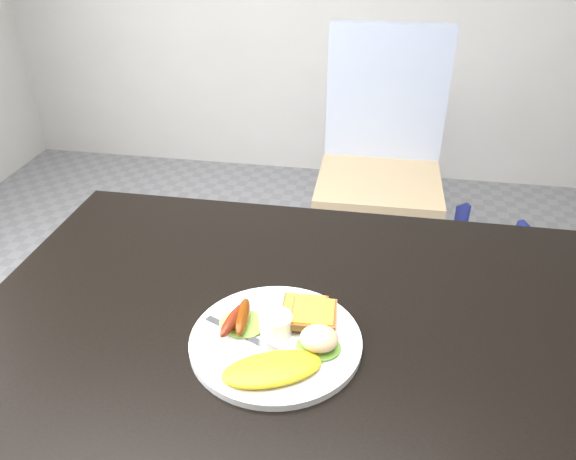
{
  "coord_description": "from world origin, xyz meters",
  "views": [
    {
      "loc": [
        0.1,
        -0.77,
        1.4
      ],
      "look_at": [
        -0.04,
        0.04,
        0.9
      ],
      "focal_mm": 35.0,
      "sensor_mm": 36.0,
      "label": 1
    }
  ],
  "objects_px": {
    "person": "(468,181)",
    "dining_chair": "(379,184)",
    "dining_table": "(307,326)",
    "plate": "(276,341)"
  },
  "relations": [
    {
      "from": "dining_table",
      "to": "person",
      "type": "bearing_deg",
      "value": 64.93
    },
    {
      "from": "dining_table",
      "to": "dining_chair",
      "type": "xyz_separation_m",
      "value": [
        0.11,
        1.17,
        -0.28
      ]
    },
    {
      "from": "person",
      "to": "dining_chair",
      "type": "bearing_deg",
      "value": -37.15
    },
    {
      "from": "plate",
      "to": "dining_table",
      "type": "bearing_deg",
      "value": 61.17
    },
    {
      "from": "dining_table",
      "to": "plate",
      "type": "distance_m",
      "value": 0.09
    },
    {
      "from": "dining_chair",
      "to": "dining_table",
      "type": "bearing_deg",
      "value": -96.15
    },
    {
      "from": "dining_chair",
      "to": "plate",
      "type": "distance_m",
      "value": 1.3
    },
    {
      "from": "dining_table",
      "to": "plate",
      "type": "xyz_separation_m",
      "value": [
        -0.04,
        -0.08,
        0.03
      ]
    },
    {
      "from": "dining_chair",
      "to": "person",
      "type": "bearing_deg",
      "value": -57.69
    },
    {
      "from": "dining_table",
      "to": "dining_chair",
      "type": "bearing_deg",
      "value": 84.57
    }
  ]
}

